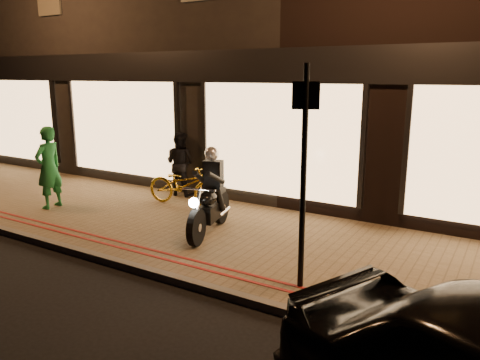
% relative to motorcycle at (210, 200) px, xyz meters
% --- Properties ---
extents(ground, '(90.00, 90.00, 0.00)m').
position_rel_motorcycle_xyz_m(ground, '(0.30, -1.88, -0.73)').
color(ground, black).
rests_on(ground, ground).
extents(sidewalk, '(50.00, 4.00, 0.12)m').
position_rel_motorcycle_xyz_m(sidewalk, '(0.30, 0.12, -0.67)').
color(sidewalk, brown).
rests_on(sidewalk, ground).
extents(kerb_stone, '(50.00, 0.14, 0.12)m').
position_rel_motorcycle_xyz_m(kerb_stone, '(0.30, -1.83, -0.67)').
color(kerb_stone, '#59544C').
rests_on(kerb_stone, ground).
extents(red_kerb_lines, '(50.00, 0.26, 0.01)m').
position_rel_motorcycle_xyz_m(red_kerb_lines, '(0.30, -1.33, -0.61)').
color(red_kerb_lines, maroon).
rests_on(red_kerb_lines, sidewalk).
extents(building_row, '(48.00, 10.11, 8.50)m').
position_rel_motorcycle_xyz_m(building_row, '(0.30, 7.11, 3.51)').
color(building_row, black).
rests_on(building_row, ground).
extents(motorcycle, '(0.72, 1.91, 1.59)m').
position_rel_motorcycle_xyz_m(motorcycle, '(0.00, 0.00, 0.00)').
color(motorcycle, black).
rests_on(motorcycle, sidewalk).
extents(sign_post, '(0.34, 0.14, 3.00)m').
position_rel_motorcycle_xyz_m(sign_post, '(2.34, -1.20, 1.06)').
color(sign_post, black).
rests_on(sign_post, sidewalk).
extents(bicycle_gold, '(1.82, 0.83, 0.92)m').
position_rel_motorcycle_xyz_m(bicycle_gold, '(-1.59, 1.24, -0.15)').
color(bicycle_gold, gold).
rests_on(bicycle_gold, sidewalk).
extents(person_green, '(0.48, 0.68, 1.78)m').
position_rel_motorcycle_xyz_m(person_green, '(-3.94, -0.43, 0.28)').
color(person_green, '#1D7034').
rests_on(person_green, sidewalk).
extents(person_dark, '(0.78, 0.62, 1.54)m').
position_rel_motorcycle_xyz_m(person_dark, '(-2.21, 1.92, 0.16)').
color(person_dark, black).
rests_on(person_dark, sidewalk).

